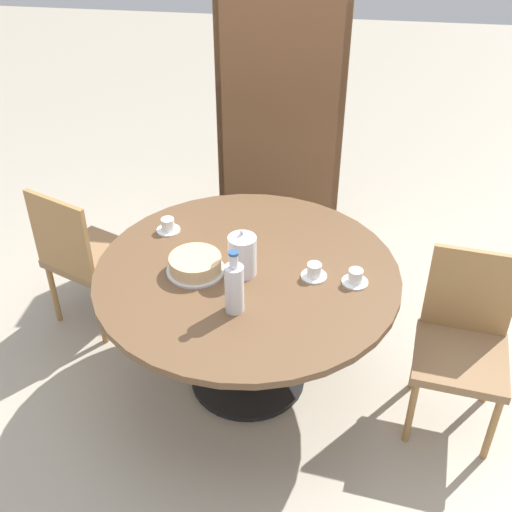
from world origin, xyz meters
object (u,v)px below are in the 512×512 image
object	(u,v)px
cup_a	(314,272)
water_bottle	(234,287)
chair_a	(463,341)
chair_b	(84,254)
coffee_pot	(242,254)
cake_main	(195,264)
bookshelf	(281,118)
cup_c	(355,278)
cup_b	(168,226)

from	to	relation	value
cup_a	water_bottle	bearing A→B (deg)	-138.94
chair_a	chair_b	size ratio (longest dim) A/B	1.00
coffee_pot	water_bottle	size ratio (longest dim) A/B	0.78
chair_b	water_bottle	size ratio (longest dim) A/B	2.91
chair_a	cake_main	size ratio (longest dim) A/B	3.24
bookshelf	cake_main	size ratio (longest dim) A/B	6.30
bookshelf	cup_c	size ratio (longest dim) A/B	14.17
water_bottle	cup_a	world-z (taller)	water_bottle
chair_a	cup_c	size ratio (longest dim) A/B	7.29
chair_a	bookshelf	world-z (taller)	bookshelf
water_bottle	coffee_pot	bearing A→B (deg)	91.56
chair_b	cup_c	xyz separation A→B (m)	(1.46, -0.37, 0.27)
chair_b	cup_b	xyz separation A→B (m)	(0.51, -0.07, 0.27)
cup_c	chair_b	bearing A→B (deg)	165.68
coffee_pot	cup_a	size ratio (longest dim) A/B	1.96
bookshelf	cup_b	distance (m)	1.32
cake_main	cup_b	world-z (taller)	cake_main
bookshelf	cup_c	distance (m)	1.63
bookshelf	cup_a	xyz separation A→B (m)	(0.31, -1.53, -0.08)
chair_b	cup_b	world-z (taller)	chair_b
coffee_pot	cup_c	distance (m)	0.52
chair_b	cup_c	world-z (taller)	chair_b
cup_a	cake_main	bearing A→B (deg)	-176.44
cup_a	cup_c	bearing A→B (deg)	-5.92
cup_b	cup_a	bearing A→B (deg)	-20.65
chair_a	coffee_pot	size ratio (longest dim) A/B	3.72
bookshelf	coffee_pot	bearing A→B (deg)	89.44
chair_a	cup_b	bearing A→B (deg)	174.21
chair_a	chair_b	world-z (taller)	same
coffee_pot	cup_b	size ratio (longest dim) A/B	1.96
water_bottle	cake_main	world-z (taller)	water_bottle
coffee_pot	water_bottle	bearing A→B (deg)	-88.44
cup_a	cup_c	size ratio (longest dim) A/B	1.00
chair_a	coffee_pot	world-z (taller)	coffee_pot
water_bottle	bookshelf	bearing A→B (deg)	89.75
water_bottle	chair_a	bearing A→B (deg)	11.47
chair_b	bookshelf	bearing A→B (deg)	-105.67
cup_a	cup_b	distance (m)	0.81
cup_b	chair_b	bearing A→B (deg)	172.55
coffee_pot	cup_b	xyz separation A→B (m)	(-0.43, 0.30, -0.08)
chair_b	cake_main	bearing A→B (deg)	175.42
chair_a	cup_c	distance (m)	0.59
coffee_pot	cake_main	xyz separation A→B (m)	(-0.22, -0.02, -0.07)
chair_a	cake_main	xyz separation A→B (m)	(-1.25, 0.04, 0.29)
chair_a	cup_a	bearing A→B (deg)	-177.88
chair_b	cup_c	bearing A→B (deg)	-170.78
cup_a	cup_c	xyz separation A→B (m)	(0.19, -0.02, 0.00)
chair_b	cup_a	size ratio (longest dim) A/B	7.29
chair_a	cup_b	world-z (taller)	chair_a
water_bottle	cup_c	xyz separation A→B (m)	(0.51, 0.26, -0.10)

